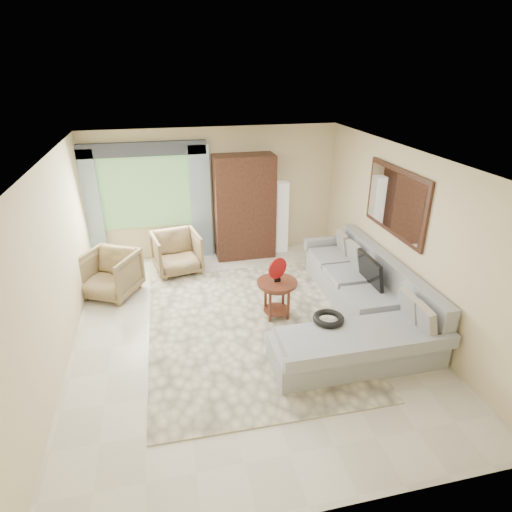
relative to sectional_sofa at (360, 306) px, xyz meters
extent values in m
plane|color=silver|center=(-1.78, 0.18, -0.28)|extent=(6.00, 6.00, 0.00)
cube|color=beige|center=(-1.71, 0.24, -0.27)|extent=(3.05, 4.04, 0.02)
cube|color=#A8ACB0|center=(0.22, 0.68, -0.08)|extent=(0.90, 2.40, 0.40)
cube|color=#A8ACB0|center=(-0.48, -0.92, -0.08)|extent=(2.30, 0.80, 0.40)
cube|color=#A8ACB0|center=(0.57, 0.28, 0.37)|extent=(0.20, 3.20, 0.50)
cube|color=#A8ACB0|center=(0.22, 1.96, 0.23)|extent=(0.90, 0.16, 0.22)
cube|color=#A8ACB0|center=(-0.48, -1.37, 0.21)|extent=(2.30, 0.10, 0.18)
cube|color=black|center=(0.27, 0.29, 0.44)|extent=(0.14, 0.74, 0.48)
torus|color=black|center=(-0.78, -0.61, 0.26)|extent=(0.43, 0.43, 0.09)
cylinder|color=#461E12|center=(-1.22, 0.42, 0.33)|extent=(0.63, 0.63, 0.04)
cylinder|color=#461E12|center=(-1.22, 0.42, 0.00)|extent=(0.42, 0.42, 0.57)
cylinder|color=#9D0F0F|center=(-1.22, 0.42, 0.58)|extent=(0.32, 0.16, 0.34)
imported|color=#90784E|center=(-3.83, 1.76, 0.11)|extent=(1.15, 1.16, 0.79)
imported|color=#91794F|center=(-2.65, 2.43, 0.11)|extent=(0.98, 1.00, 0.78)
imported|color=#999999|center=(-4.21, 2.59, 0.01)|extent=(0.67, 0.63, 0.59)
cube|color=black|center=(-1.23, 2.90, 0.77)|extent=(1.20, 0.55, 2.10)
cube|color=silver|center=(-0.43, 2.96, 0.47)|extent=(0.24, 0.24, 1.50)
cube|color=#669E59|center=(-3.13, 3.15, 1.12)|extent=(1.80, 0.04, 1.40)
cube|color=#9EB7CC|center=(-4.18, 3.06, 0.87)|extent=(0.40, 0.08, 2.30)
cube|color=#9EB7CC|center=(-2.08, 3.06, 0.87)|extent=(0.40, 0.08, 2.30)
cube|color=#1E232D|center=(-3.13, 3.08, 1.97)|extent=(2.40, 0.12, 0.26)
cube|color=black|center=(0.69, 0.53, 1.47)|extent=(0.04, 1.70, 1.05)
cube|color=white|center=(0.66, 0.53, 1.47)|extent=(0.02, 1.54, 0.90)
camera|label=1|loc=(-2.84, -5.19, 3.44)|focal=30.00mm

